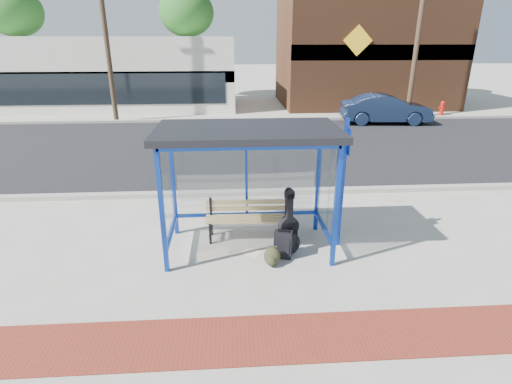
{
  "coord_description": "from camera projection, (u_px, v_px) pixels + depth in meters",
  "views": [
    {
      "loc": [
        -0.32,
        -7.02,
        3.91
      ],
      "look_at": [
        0.16,
        0.2,
        1.11
      ],
      "focal_mm": 28.0,
      "sensor_mm": 36.0,
      "label": 1
    }
  ],
  "objects": [
    {
      "name": "curb_far",
      "position": [
        236.0,
        120.0,
        20.14
      ],
      "size": [
        60.0,
        0.25,
        0.12
      ],
      "primitive_type": "cube",
      "color": "gray",
      "rests_on": "ground"
    },
    {
      "name": "storefront_white",
      "position": [
        81.0,
        73.0,
        23.43
      ],
      "size": [
        18.0,
        6.04,
        4.0
      ],
      "color": "silver",
      "rests_on": "ground"
    },
    {
      "name": "sign_post",
      "position": [
        343.0,
        177.0,
        7.57
      ],
      "size": [
        0.11,
        0.32,
        2.57
      ],
      "rotation": [
        0.0,
        0.0,
        -0.07
      ],
      "color": "navy",
      "rests_on": "ground"
    },
    {
      "name": "newspaper_b",
      "position": [
        208.0,
        256.0,
        7.66
      ],
      "size": [
        0.48,
        0.42,
        0.01
      ],
      "primitive_type": "cube",
      "rotation": [
        0.0,
        0.0,
        0.29
      ],
      "color": "white",
      "rests_on": "ground"
    },
    {
      "name": "utility_pole_east",
      "position": [
        418.0,
        34.0,
        19.51
      ],
      "size": [
        1.6,
        0.24,
        8.0
      ],
      "color": "#4C3826",
      "rests_on": "ground"
    },
    {
      "name": "backpack",
      "position": [
        272.0,
        257.0,
        7.29
      ],
      "size": [
        0.34,
        0.32,
        0.36
      ],
      "rotation": [
        0.0,
        0.0,
        -0.21
      ],
      "color": "#282917",
      "rests_on": "ground"
    },
    {
      "name": "parked_car",
      "position": [
        386.0,
        109.0,
        19.36
      ],
      "size": [
        4.35,
        1.8,
        1.4
      ],
      "primitive_type": "imported",
      "rotation": [
        0.0,
        0.0,
        1.49
      ],
      "color": "#16233F",
      "rests_on": "ground"
    },
    {
      "name": "bus_shelter",
      "position": [
        248.0,
        146.0,
        7.28
      ],
      "size": [
        3.3,
        1.8,
        2.42
      ],
      "color": "#0D3097",
      "rests_on": "ground"
    },
    {
      "name": "brick_paver_strip",
      "position": [
        258.0,
        339.0,
        5.54
      ],
      "size": [
        60.0,
        1.0,
        0.01
      ],
      "primitive_type": "cube",
      "color": "maroon",
      "rests_on": "ground"
    },
    {
      "name": "newspaper_c",
      "position": [
        251.0,
        252.0,
        7.79
      ],
      "size": [
        0.43,
        0.4,
        0.01
      ],
      "primitive_type": "cube",
      "rotation": [
        0.0,
        0.0,
        2.63
      ],
      "color": "white",
      "rests_on": "ground"
    },
    {
      "name": "fire_hydrant",
      "position": [
        442.0,
        107.0,
        21.53
      ],
      "size": [
        0.34,
        0.23,
        0.77
      ],
      "rotation": [
        0.0,
        0.0,
        0.12
      ],
      "color": "red",
      "rests_on": "ground"
    },
    {
      "name": "ground",
      "position": [
        249.0,
        248.0,
        7.96
      ],
      "size": [
        120.0,
        120.0,
        0.0
      ],
      "primitive_type": "plane",
      "color": "#B2ADA0",
      "rests_on": "ground"
    },
    {
      "name": "curb_near",
      "position": [
        243.0,
        193.0,
        10.64
      ],
      "size": [
        60.0,
        0.25,
        0.12
      ],
      "primitive_type": "cube",
      "color": "gray",
      "rests_on": "ground"
    },
    {
      "name": "street_asphalt",
      "position": [
        239.0,
        146.0,
        15.41
      ],
      "size": [
        60.0,
        10.0,
        0.0
      ],
      "primitive_type": "cube",
      "color": "black",
      "rests_on": "ground"
    },
    {
      "name": "tree_left",
      "position": [
        14.0,
        13.0,
        25.62
      ],
      "size": [
        3.6,
        3.6,
        7.03
      ],
      "color": "#4C3826",
      "rests_on": "ground"
    },
    {
      "name": "tree_right",
      "position": [
        415.0,
        14.0,
        27.25
      ],
      "size": [
        3.6,
        3.6,
        7.03
      ],
      "color": "#4C3826",
      "rests_on": "ground"
    },
    {
      "name": "tree_mid",
      "position": [
        186.0,
        13.0,
        26.3
      ],
      "size": [
        3.6,
        3.6,
        7.03
      ],
      "color": "#4C3826",
      "rests_on": "ground"
    },
    {
      "name": "storefront_brown",
      "position": [
        363.0,
        51.0,
        24.52
      ],
      "size": [
        10.0,
        7.08,
        6.4
      ],
      "color": "#59331E",
      "rests_on": "ground"
    },
    {
      "name": "utility_pole_west",
      "position": [
        106.0,
        34.0,
        18.59
      ],
      "size": [
        1.6,
        0.24,
        8.0
      ],
      "color": "#4C3826",
      "rests_on": "ground"
    },
    {
      "name": "guitar_bag",
      "position": [
        288.0,
        232.0,
        7.58
      ],
      "size": [
        0.48,
        0.26,
        1.27
      ],
      "rotation": [
        0.0,
        0.0,
        0.29
      ],
      "color": "black",
      "rests_on": "ground"
    },
    {
      "name": "far_sidewalk",
      "position": [
        235.0,
        114.0,
        21.93
      ],
      "size": [
        60.0,
        4.0,
        0.01
      ],
      "primitive_type": "cube",
      "color": "#B2ADA0",
      "rests_on": "ground"
    },
    {
      "name": "bench",
      "position": [
        249.0,
        216.0,
        8.22
      ],
      "size": [
        1.81,
        0.48,
        0.85
      ],
      "rotation": [
        0.0,
        0.0,
        -0.03
      ],
      "color": "black",
      "rests_on": "ground"
    },
    {
      "name": "suitcase",
      "position": [
        283.0,
        244.0,
        7.53
      ],
      "size": [
        0.38,
        0.29,
        0.58
      ],
      "rotation": [
        0.0,
        0.0,
        -0.26
      ],
      "color": "black",
      "rests_on": "ground"
    },
    {
      "name": "newspaper_a",
      "position": [
        223.0,
        252.0,
        7.8
      ],
      "size": [
        0.39,
        0.43,
        0.01
      ],
      "primitive_type": "cube",
      "rotation": [
        0.0,
        0.0,
        1.17
      ],
      "color": "white",
      "rests_on": "ground"
    }
  ]
}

